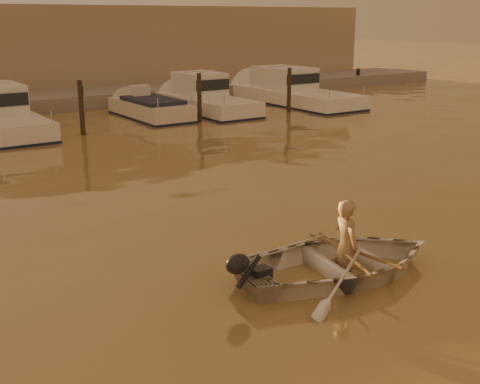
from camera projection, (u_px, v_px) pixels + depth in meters
ground_plane at (350, 247)px, 11.39m from camera, size 160.00×160.00×0.00m
dinghy at (340, 262)px, 10.06m from camera, size 4.01×3.18×0.75m
person at (346, 247)px, 10.03m from camera, size 0.49×0.65×1.63m
outboard_motor at (260, 276)px, 9.47m from camera, size 0.96×0.55×0.70m
oar_port at (353, 250)px, 10.11m from camera, size 0.13×2.10×0.13m
oar_starboard at (343, 252)px, 10.04m from camera, size 0.78×1.99×0.13m
moored_boat_2 at (3, 116)px, 22.60m from camera, size 2.20×7.41×1.75m
moored_boat_3 at (151, 112)px, 26.00m from camera, size 1.91×5.57×0.95m
moored_boat_4 at (207, 98)px, 27.41m from camera, size 2.22×6.86×1.75m
moored_boat_5 at (293, 91)px, 30.15m from camera, size 2.66×8.78×1.75m
piling_2 at (82, 111)px, 22.00m from camera, size 0.18×0.18×2.20m
piling_3 at (199, 100)px, 24.70m from camera, size 0.18×0.18×2.20m
piling_4 at (289, 93)px, 27.22m from camera, size 0.18×0.18×2.20m
fender_c at (12, 144)px, 20.19m from camera, size 0.30×0.30×0.30m
fender_d at (181, 120)px, 24.71m from camera, size 0.30×0.30×0.30m
fender_e at (254, 115)px, 26.05m from camera, size 0.30×0.30×0.30m
quay at (30, 106)px, 28.44m from camera, size 52.00×4.00×1.00m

